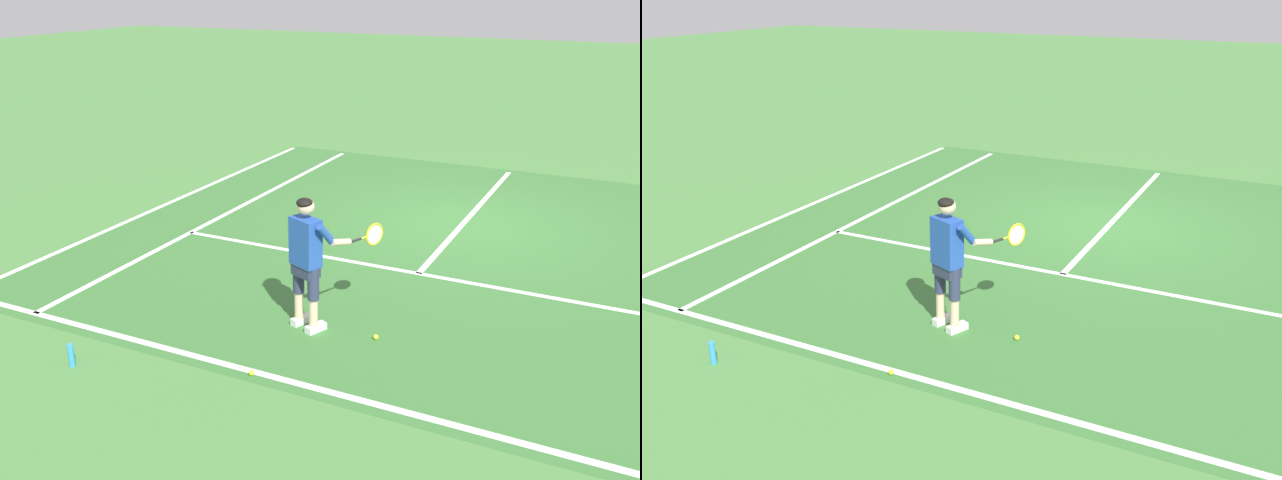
{
  "view_description": "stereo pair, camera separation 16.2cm",
  "coord_description": "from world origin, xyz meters",
  "views": [
    {
      "loc": [
        2.89,
        -11.8,
        4.16
      ],
      "look_at": [
        -0.72,
        -4.35,
        1.05
      ],
      "focal_mm": 39.59,
      "sensor_mm": 36.0,
      "label": 1
    },
    {
      "loc": [
        3.03,
        -11.73,
        4.16
      ],
      "look_at": [
        -0.72,
        -4.35,
        1.05
      ],
      "focal_mm": 39.59,
      "sensor_mm": 36.0,
      "label": 2
    }
  ],
  "objects": [
    {
      "name": "line_singles_left",
      "position": [
        -4.12,
        -1.02,
        0.0
      ],
      "size": [
        0.1,
        9.86,
        0.01
      ],
      "primitive_type": "cube",
      "color": "white",
      "rests_on": "ground"
    },
    {
      "name": "ground_plane",
      "position": [
        0.0,
        0.0,
        0.0
      ],
      "size": [
        80.0,
        80.0,
        0.0
      ],
      "primitive_type": "plane",
      "color": "#477F3D"
    },
    {
      "name": "line_service",
      "position": [
        0.0,
        -2.49,
        0.0
      ],
      "size": [
        8.23,
        0.1,
        0.01
      ],
      "primitive_type": "cube",
      "color": "white",
      "rests_on": "ground"
    },
    {
      "name": "tennis_ball_by_baseline",
      "position": [
        0.17,
        -4.65,
        0.03
      ],
      "size": [
        0.07,
        0.07,
        0.07
      ],
      "primitive_type": "sphere",
      "color": "#CCE02D",
      "rests_on": "ground"
    },
    {
      "name": "court_inner_surface",
      "position": [
        0.0,
        -1.02,
        0.0
      ],
      "size": [
        10.98,
        10.26,
        0.0
      ],
      "primitive_type": "cube",
      "color": "#387033",
      "rests_on": "ground"
    },
    {
      "name": "line_baseline",
      "position": [
        0.0,
        -5.95,
        0.0
      ],
      "size": [
        10.98,
        0.1,
        0.01
      ],
      "primitive_type": "cube",
      "color": "white",
      "rests_on": "ground"
    },
    {
      "name": "tennis_ball_near_feet",
      "position": [
        -0.76,
        -6.02,
        0.03
      ],
      "size": [
        0.07,
        0.07,
        0.07
      ],
      "primitive_type": "sphere",
      "color": "#CCE02D",
      "rests_on": "ground"
    },
    {
      "name": "tennis_player",
      "position": [
        -0.71,
        -4.73,
        0.99
      ],
      "size": [
        0.96,
        0.98,
        1.71
      ],
      "color": "white",
      "rests_on": "ground"
    },
    {
      "name": "line_centre_service",
      "position": [
        0.0,
        0.71,
        0.0
      ],
      "size": [
        0.1,
        6.4,
        0.01
      ],
      "primitive_type": "cube",
      "color": "white",
      "rests_on": "ground"
    },
    {
      "name": "water_bottle",
      "position": [
        -2.7,
        -6.73,
        0.14
      ],
      "size": [
        0.07,
        0.07,
        0.28
      ],
      "primitive_type": "cylinder",
      "color": "#3393D6",
      "rests_on": "ground"
    },
    {
      "name": "line_doubles_left",
      "position": [
        -5.49,
        -1.02,
        0.0
      ],
      "size": [
        0.1,
        9.86,
        0.01
      ],
      "primitive_type": "cube",
      "color": "white",
      "rests_on": "ground"
    }
  ]
}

